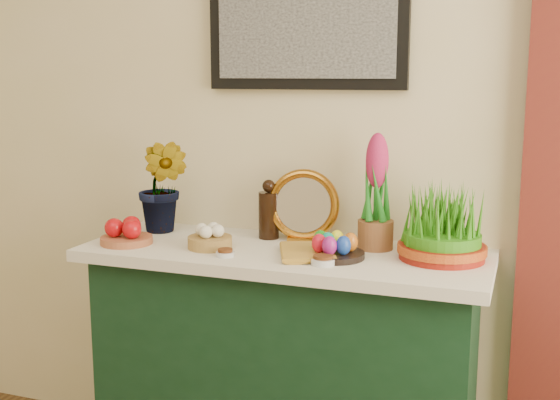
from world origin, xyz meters
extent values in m
cube|color=beige|center=(0.00, 2.25, 1.35)|extent=(4.00, 0.04, 2.70)
cube|color=black|center=(0.04, 2.23, 1.70)|extent=(0.74, 0.03, 0.54)
cube|color=#A5A5A5|center=(0.04, 2.21, 1.70)|extent=(0.66, 0.01, 0.46)
cube|color=#12341F|center=(0.04, 2.00, 0.42)|extent=(1.30, 0.45, 0.85)
cube|color=white|center=(0.04, 2.00, 0.87)|extent=(1.40, 0.55, 0.04)
imported|color=#207F20|center=(-0.48, 2.10, 1.13)|extent=(0.24, 0.21, 0.47)
cylinder|color=#A35938|center=(-0.51, 1.88, 0.90)|extent=(0.24, 0.24, 0.03)
cylinder|color=#AB8445|center=(-0.21, 1.93, 0.91)|extent=(0.20, 0.20, 0.04)
cylinder|color=black|center=(-0.07, 2.13, 0.98)|extent=(0.07, 0.07, 0.17)
sphere|color=black|center=(-0.07, 2.13, 1.08)|extent=(0.05, 0.05, 0.05)
cube|color=#BE7A22|center=(0.06, 2.13, 0.90)|extent=(0.11, 0.07, 0.02)
torus|color=#BE7A22|center=(0.06, 2.15, 1.02)|extent=(0.27, 0.10, 0.26)
cylinder|color=silver|center=(0.06, 2.14, 1.02)|extent=(0.20, 0.06, 0.20)
imported|color=gold|center=(0.06, 1.91, 0.91)|extent=(0.23, 0.27, 0.03)
cylinder|color=silver|center=(-0.11, 1.84, 0.90)|extent=(0.06, 0.06, 0.02)
cylinder|color=#592D14|center=(-0.11, 1.84, 0.91)|extent=(0.05, 0.05, 0.01)
cylinder|color=silver|center=(0.23, 1.85, 0.90)|extent=(0.08, 0.08, 0.02)
cylinder|color=#592D14|center=(0.23, 1.85, 0.92)|extent=(0.06, 0.06, 0.01)
cylinder|color=black|center=(0.23, 1.95, 0.90)|extent=(0.25, 0.25, 0.02)
ellipsoid|color=red|center=(0.19, 1.92, 0.94)|extent=(0.05, 0.05, 0.06)
ellipsoid|color=#183FAD|center=(0.27, 1.92, 0.94)|extent=(0.05, 0.05, 0.06)
ellipsoid|color=#F4F41B|center=(0.23, 1.99, 0.94)|extent=(0.05, 0.05, 0.06)
ellipsoid|color=#1A901A|center=(0.18, 1.97, 0.94)|extent=(0.05, 0.05, 0.06)
ellipsoid|color=#C96317|center=(0.28, 1.97, 0.94)|extent=(0.05, 0.05, 0.06)
ellipsoid|color=#991B7D|center=(0.23, 1.89, 0.94)|extent=(0.05, 0.05, 0.06)
ellipsoid|color=#0C9B88|center=(0.21, 1.95, 0.94)|extent=(0.05, 0.05, 0.06)
cylinder|color=brown|center=(0.34, 2.11, 0.94)|extent=(0.12, 0.12, 0.10)
ellipsoid|color=#C82860|center=(0.34, 2.11, 1.20)|extent=(0.08, 0.08, 0.19)
cylinder|color=maroon|center=(0.57, 2.05, 0.92)|extent=(0.28, 0.28, 0.05)
cylinder|color=maroon|center=(0.57, 2.05, 0.93)|extent=(0.29, 0.29, 0.03)
camera|label=1|loc=(0.82, -0.22, 1.49)|focal=45.00mm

